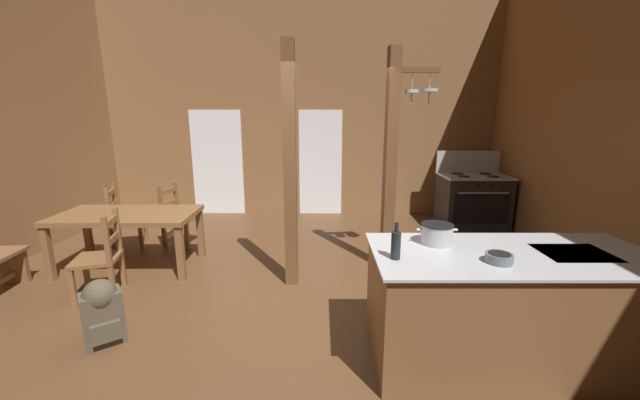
{
  "coord_description": "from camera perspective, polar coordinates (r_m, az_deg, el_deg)",
  "views": [
    {
      "loc": [
        0.46,
        -3.5,
        1.97
      ],
      "look_at": [
        0.4,
        0.83,
        0.95
      ],
      "focal_mm": 20.55,
      "sensor_mm": 36.0,
      "label": 1
    }
  ],
  "objects": [
    {
      "name": "bottle_tall_on_counter",
      "position": [
        2.74,
        11.74,
        -6.8
      ],
      "size": [
        0.07,
        0.07,
        0.28
      ],
      "color": "#1E2328",
      "rests_on": "kitchen_island"
    },
    {
      "name": "stove_range",
      "position": [
        7.03,
        22.63,
        -0.02
      ],
      "size": [
        1.15,
        0.84,
        1.32
      ],
      "color": "#282828",
      "rests_on": "ground_plane"
    },
    {
      "name": "mixing_bowl_on_counter",
      "position": [
        2.94,
        26.11,
        -8.12
      ],
      "size": [
        0.19,
        0.19,
        0.07
      ],
      "color": "slate",
      "rests_on": "kitchen_island"
    },
    {
      "name": "dining_table",
      "position": [
        5.31,
        -27.78,
        -2.72
      ],
      "size": [
        1.72,
        0.94,
        0.74
      ],
      "color": "brown",
      "rests_on": "ground_plane"
    },
    {
      "name": "backpack",
      "position": [
        3.81,
        -30.82,
        -14.53
      ],
      "size": [
        0.39,
        0.39,
        0.6
      ],
      "color": "#4C4233",
      "rests_on": "ground_plane"
    },
    {
      "name": "ladderback_chair_by_post",
      "position": [
        4.69,
        -30.9,
        -7.62
      ],
      "size": [
        0.53,
        0.53,
        0.95
      ],
      "color": "brown",
      "rests_on": "ground_plane"
    },
    {
      "name": "kitchen_island",
      "position": [
        3.39,
        27.0,
        -14.7
      ],
      "size": [
        2.17,
        0.99,
        0.93
      ],
      "color": "brown",
      "rests_on": "ground_plane"
    },
    {
      "name": "support_post_with_pot_rack",
      "position": [
        4.63,
        11.25,
        6.75
      ],
      "size": [
        0.64,
        0.26,
        2.74
      ],
      "color": "brown",
      "rests_on": "ground_plane"
    },
    {
      "name": "glazed_panel_back_right",
      "position": [
        7.25,
        0.06,
        5.75
      ],
      "size": [
        0.84,
        0.01,
        2.05
      ],
      "primitive_type": "cube",
      "color": "white",
      "rests_on": "ground_plane"
    },
    {
      "name": "ladderback_chair_at_table_end",
      "position": [
        5.99,
        -21.19,
        -2.36
      ],
      "size": [
        0.52,
        0.52,
        0.95
      ],
      "color": "brown",
      "rests_on": "ground_plane"
    },
    {
      "name": "glazed_door_back_left",
      "position": [
        7.56,
        -15.68,
        5.57
      ],
      "size": [
        1.0,
        0.01,
        2.05
      ],
      "primitive_type": "cube",
      "color": "white",
      "rests_on": "ground_plane"
    },
    {
      "name": "wall_back",
      "position": [
        7.28,
        -2.95,
        14.98
      ],
      "size": [
        8.22,
        0.14,
        4.39
      ],
      "primitive_type": "cube",
      "color": "brown",
      "rests_on": "ground_plane"
    },
    {
      "name": "stockpot_on_counter",
      "position": [
        3.15,
        17.72,
        -5.04
      ],
      "size": [
        0.33,
        0.26,
        0.17
      ],
      "color": "#B7BABF",
      "rests_on": "kitchen_island"
    },
    {
      "name": "ground_plane",
      "position": [
        4.06,
        -6.08,
        -16.65
      ],
      "size": [
        8.22,
        8.19,
        0.1
      ],
      "primitive_type": "cube",
      "color": "brown"
    },
    {
      "name": "ladderback_chair_near_window",
      "position": [
        6.24,
        -28.24,
        -2.47
      ],
      "size": [
        0.54,
        0.54,
        0.95
      ],
      "color": "brown",
      "rests_on": "ground_plane"
    },
    {
      "name": "support_post_center",
      "position": [
        4.12,
        -4.7,
        4.79
      ],
      "size": [
        0.14,
        0.14,
        2.74
      ],
      "color": "brown",
      "rests_on": "ground_plane"
    }
  ]
}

